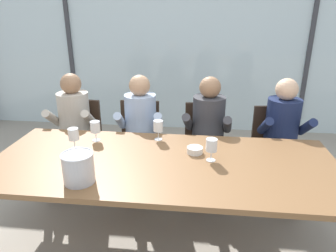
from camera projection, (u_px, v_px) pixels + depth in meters
The scene contains 20 objects.
ground at pixel (174, 178), 3.48m from camera, with size 14.00×14.00×0.00m, color #9E9384.
window_glass_panel at pixel (185, 45), 4.50m from camera, with size 7.80×0.03×2.60m, color silver.
window_mullion_left at pixel (70, 43), 4.67m from camera, with size 0.06×0.06×2.60m, color #38383D.
window_mullion_right at pixel (310, 46), 4.30m from camera, with size 0.06×0.06×2.60m, color #38383D.
hillside_vineyard at pixel (194, 39), 8.53m from camera, with size 13.80×2.40×2.01m, color #568942.
dining_table at pixel (163, 168), 2.31m from camera, with size 2.60×1.08×0.72m.
chair_near_curtain at pixel (80, 134), 3.37m from camera, with size 0.47×0.47×0.87m.
chair_left_of_center at pixel (139, 136), 3.32m from camera, with size 0.45×0.45×0.87m.
chair_center at pixel (205, 139), 3.25m from camera, with size 0.48×0.48×0.87m.
chair_right_of_center at pixel (274, 143), 3.14m from camera, with size 0.49×0.49×0.87m.
person_beige_jumper at pixel (73, 124), 3.17m from camera, with size 0.49×0.63×1.19m.
person_pale_blue_shirt at pixel (140, 127), 3.10m from camera, with size 0.49×0.63×1.19m.
person_charcoal_jacket at pixel (207, 129), 3.03m from camera, with size 0.49×0.63×1.19m.
person_navy_polo at pixel (283, 132), 2.95m from camera, with size 0.47×0.62×1.19m.
ice_bucket_primary at pixel (78, 167), 1.98m from camera, with size 0.21×0.21×0.20m.
tasting_bowl at pixel (195, 150), 2.41m from camera, with size 0.13×0.13×0.05m, color silver.
wine_glass_by_left_taster at pixel (74, 135), 2.46m from camera, with size 0.08×0.08×0.17m.
wine_glass_near_bucket at pixel (95, 128), 2.61m from camera, with size 0.08×0.08×0.17m.
wine_glass_center_pour at pixel (212, 146), 2.26m from camera, with size 0.08×0.08×0.17m.
wine_glass_by_right_taster at pixel (158, 127), 2.63m from camera, with size 0.08×0.08×0.17m.
Camera 1 is at (0.27, -2.03, 1.79)m, focal length 32.79 mm.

